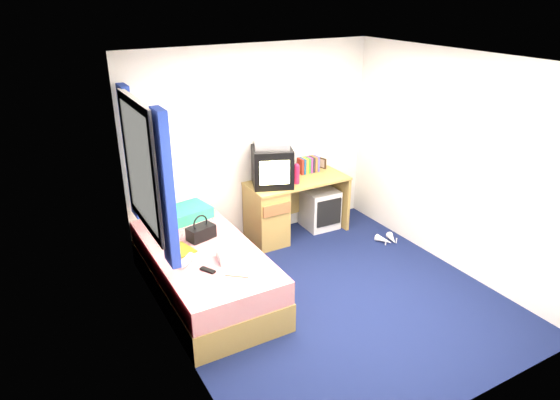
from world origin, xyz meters
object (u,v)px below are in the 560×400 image
crt_tv (272,167)px  pillow (183,214)px  picture_frame (322,163)px  water_bottle (186,260)px  bed (205,272)px  vcr (272,145)px  towel (232,255)px  magazine (181,250)px  aerosol_can (285,173)px  white_heels (388,239)px  storage_cube (320,208)px  colour_swatch_fan (237,275)px  remote_control (208,270)px  pink_water_bottle (297,175)px  desk (278,209)px  handbag (201,232)px

crt_tv → pillow: bearing=-160.4°
picture_frame → water_bottle: bearing=-169.3°
bed → vcr: bearing=31.6°
towel → magazine: 0.56m
aerosol_can → white_heels: bearing=-39.5°
magazine → white_heels: (2.64, -0.13, -0.51)m
storage_cube → colour_swatch_fan: size_ratio=2.39×
magazine → colour_swatch_fan: size_ratio=1.27×
magazine → remote_control: 0.51m
magazine → white_heels: size_ratio=1.03×
vcr → water_bottle: (-1.45, -0.94, -0.68)m
bed → pink_water_bottle: size_ratio=8.71×
white_heels → vcr: bearing=146.9°
picture_frame → white_heels: picture_frame is taller
desk → storage_cube: (0.65, 0.02, -0.14)m
aerosol_can → magazine: aerosol_can is taller
picture_frame → pink_water_bottle: (-0.59, -0.31, 0.04)m
bed → magazine: 0.36m
desk → water_bottle: 1.80m
handbag → white_heels: 2.45m
picture_frame → handbag: 2.15m
crt_tv → pink_water_bottle: bearing=0.0°
picture_frame → towel: bearing=-161.7°
handbag → towel: (0.10, -0.55, -0.03)m
bed → handbag: bearing=73.2°
storage_cube → pink_water_bottle: size_ratio=2.29×
pink_water_bottle → aerosol_can: (-0.07, 0.15, -0.02)m
pink_water_bottle → magazine: (-1.70, -0.56, -0.32)m
bed → pink_water_bottle: (1.48, 0.63, 0.60)m
vcr → handbag: (-1.14, -0.53, -0.64)m
pink_water_bottle → handbag: 1.50m
desk → magazine: 1.64m
magazine → colour_swatch_fan: (0.30, -0.70, -0.00)m
handbag → remote_control: handbag is taller
handbag → bed: bearing=-122.1°
pillow → water_bottle: 1.01m
bed → handbag: size_ratio=6.29×
bed → desk: desk is taller
handbag → towel: handbag is taller
pink_water_bottle → water_bottle: (-1.73, -0.83, -0.29)m
crt_tv → aerosol_can: size_ratio=3.04×
picture_frame → towel: picture_frame is taller
bed → remote_control: (-0.12, -0.43, 0.28)m
aerosol_can → water_bottle: (-1.66, -0.98, -0.27)m
towel → colour_swatch_fan: towel is taller
desk → aerosol_can: (0.13, 0.04, 0.44)m
storage_cube → crt_tv: bearing=-176.1°
water_bottle → white_heels: 2.73m
bed → storage_cube: 2.08m
crt_tv → vcr: size_ratio=1.47×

